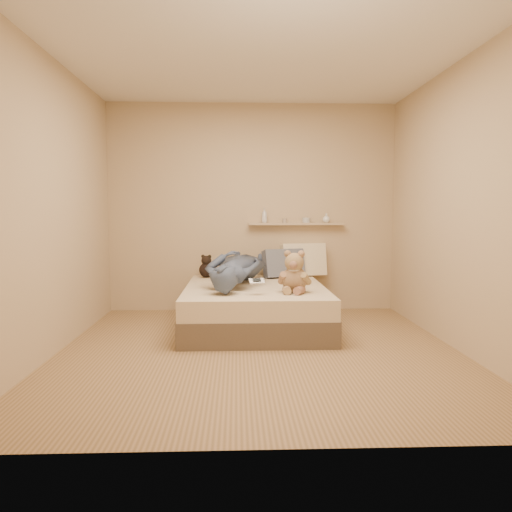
{
  "coord_description": "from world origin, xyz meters",
  "views": [
    {
      "loc": [
        -0.2,
        -4.42,
        1.25
      ],
      "look_at": [
        0.0,
        0.65,
        0.8
      ],
      "focal_mm": 35.0,
      "sensor_mm": 36.0,
      "label": 1
    }
  ],
  "objects_px": {
    "bed": "(255,306)",
    "person": "(236,268)",
    "pillow_cream": "(303,260)",
    "pillow_grey": "(284,264)",
    "dark_plush": "(207,268)",
    "game_console": "(257,281)",
    "wall_shelf": "(296,224)",
    "teddy_bear": "(294,275)"
  },
  "relations": [
    {
      "from": "dark_plush",
      "to": "pillow_cream",
      "type": "height_order",
      "value": "pillow_cream"
    },
    {
      "from": "dark_plush",
      "to": "pillow_grey",
      "type": "bearing_deg",
      "value": -1.72
    },
    {
      "from": "pillow_grey",
      "to": "wall_shelf",
      "type": "relative_size",
      "value": 0.42
    },
    {
      "from": "pillow_cream",
      "to": "pillow_grey",
      "type": "distance_m",
      "value": 0.3
    },
    {
      "from": "game_console",
      "to": "wall_shelf",
      "type": "bearing_deg",
      "value": 69.69
    },
    {
      "from": "game_console",
      "to": "pillow_grey",
      "type": "height_order",
      "value": "pillow_grey"
    },
    {
      "from": "teddy_bear",
      "to": "pillow_grey",
      "type": "bearing_deg",
      "value": 89.8
    },
    {
      "from": "bed",
      "to": "wall_shelf",
      "type": "distance_m",
      "value": 1.38
    },
    {
      "from": "bed",
      "to": "teddy_bear",
      "type": "xyz_separation_m",
      "value": [
        0.37,
        -0.47,
        0.4
      ]
    },
    {
      "from": "bed",
      "to": "dark_plush",
      "type": "relative_size",
      "value": 6.73
    },
    {
      "from": "game_console",
      "to": "dark_plush",
      "type": "relative_size",
      "value": 0.58
    },
    {
      "from": "bed",
      "to": "person",
      "type": "height_order",
      "value": "person"
    },
    {
      "from": "game_console",
      "to": "teddy_bear",
      "type": "xyz_separation_m",
      "value": [
        0.38,
        0.12,
        0.04
      ]
    },
    {
      "from": "wall_shelf",
      "to": "bed",
      "type": "bearing_deg",
      "value": -121.18
    },
    {
      "from": "dark_plush",
      "to": "person",
      "type": "relative_size",
      "value": 0.18
    },
    {
      "from": "dark_plush",
      "to": "wall_shelf",
      "type": "relative_size",
      "value": 0.24
    },
    {
      "from": "dark_plush",
      "to": "teddy_bear",
      "type": "bearing_deg",
      "value": -51.66
    },
    {
      "from": "person",
      "to": "wall_shelf",
      "type": "height_order",
      "value": "wall_shelf"
    },
    {
      "from": "bed",
      "to": "game_console",
      "type": "xyz_separation_m",
      "value": [
        -0.01,
        -0.59,
        0.36
      ]
    },
    {
      "from": "pillow_cream",
      "to": "pillow_grey",
      "type": "bearing_deg",
      "value": -151.78
    },
    {
      "from": "person",
      "to": "wall_shelf",
      "type": "distance_m",
      "value": 1.2
    },
    {
      "from": "teddy_bear",
      "to": "dark_plush",
      "type": "relative_size",
      "value": 1.51
    },
    {
      "from": "dark_plush",
      "to": "person",
      "type": "xyz_separation_m",
      "value": [
        0.36,
        -0.62,
        0.07
      ]
    },
    {
      "from": "pillow_grey",
      "to": "person",
      "type": "distance_m",
      "value": 0.83
    },
    {
      "from": "teddy_bear",
      "to": "person",
      "type": "distance_m",
      "value": 0.81
    },
    {
      "from": "pillow_grey",
      "to": "person",
      "type": "relative_size",
      "value": 0.31
    },
    {
      "from": "teddy_bear",
      "to": "person",
      "type": "height_order",
      "value": "teddy_bear"
    },
    {
      "from": "person",
      "to": "teddy_bear",
      "type": "bearing_deg",
      "value": 146.63
    },
    {
      "from": "teddy_bear",
      "to": "pillow_grey",
      "type": "relative_size",
      "value": 0.85
    },
    {
      "from": "teddy_bear",
      "to": "pillow_grey",
      "type": "distance_m",
      "value": 1.16
    },
    {
      "from": "bed",
      "to": "game_console",
      "type": "relative_size",
      "value": 11.65
    },
    {
      "from": "dark_plush",
      "to": "bed",
      "type": "bearing_deg",
      "value": -51.74
    },
    {
      "from": "pillow_grey",
      "to": "person",
      "type": "bearing_deg",
      "value": -134.43
    },
    {
      "from": "bed",
      "to": "person",
      "type": "bearing_deg",
      "value": 154.54
    },
    {
      "from": "game_console",
      "to": "pillow_cream",
      "type": "distance_m",
      "value": 1.56
    },
    {
      "from": "bed",
      "to": "wall_shelf",
      "type": "xyz_separation_m",
      "value": [
        0.55,
        0.91,
        0.88
      ]
    },
    {
      "from": "pillow_cream",
      "to": "wall_shelf",
      "type": "distance_m",
      "value": 0.47
    },
    {
      "from": "game_console",
      "to": "wall_shelf",
      "type": "relative_size",
      "value": 0.14
    },
    {
      "from": "pillow_cream",
      "to": "pillow_grey",
      "type": "height_order",
      "value": "pillow_cream"
    },
    {
      "from": "teddy_bear",
      "to": "game_console",
      "type": "bearing_deg",
      "value": -161.95
    },
    {
      "from": "pillow_cream",
      "to": "person",
      "type": "height_order",
      "value": "pillow_cream"
    },
    {
      "from": "game_console",
      "to": "dark_plush",
      "type": "distance_m",
      "value": 1.42
    }
  ]
}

